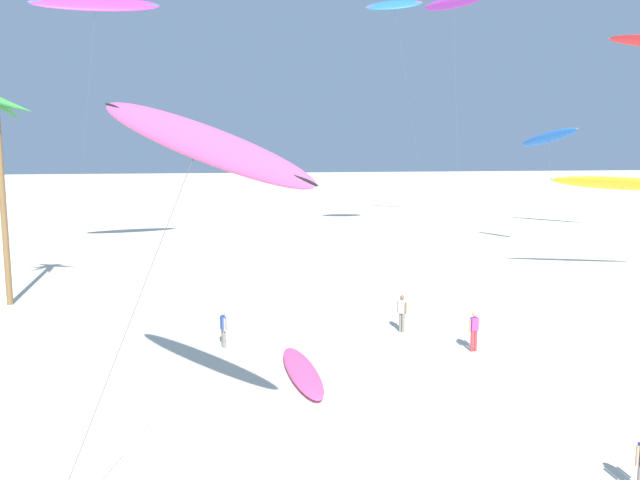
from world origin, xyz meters
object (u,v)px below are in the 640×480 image
flying_kite_1 (198,141)px  person_mid_field (223,327)px  flying_kite_0 (95,4)px  person_far_watcher (474,330)px  person_near_right (402,312)px  grounded_kite_0 (302,372)px  flying_kite_2 (394,5)px  flying_kite_4 (622,183)px  flying_kite_6 (453,3)px  flying_kite_5 (549,137)px

flying_kite_1 → person_mid_field: 13.60m
flying_kite_1 → person_mid_field: size_ratio=6.52×
flying_kite_0 → person_far_watcher: (19.10, -20.72, -16.60)m
flying_kite_0 → person_far_watcher: size_ratio=10.55×
person_mid_field → person_near_right: bearing=9.7°
flying_kite_1 → grounded_kite_0: flying_kite_1 is taller
flying_kite_2 → person_mid_field: flying_kite_2 is taller
flying_kite_2 → person_far_watcher: flying_kite_2 is taller
flying_kite_1 → flying_kite_2: flying_kite_2 is taller
flying_kite_1 → grounded_kite_0: (3.33, 6.84, -8.97)m
flying_kite_0 → flying_kite_2: 23.09m
flying_kite_2 → flying_kite_4: size_ratio=2.25×
flying_kite_6 → grounded_kite_0: (-17.12, -37.99, -20.60)m
flying_kite_1 → flying_kite_6: 50.63m
flying_kite_5 → flying_kite_6: (-4.05, 12.34, 11.92)m
flying_kite_4 → person_mid_field: (-24.83, -11.93, -5.18)m
flying_kite_1 → flying_kite_2: bearing=70.4°
flying_kite_6 → person_near_right: bearing=-110.1°
person_mid_field → person_far_watcher: (10.71, -1.76, 0.06)m
flying_kite_5 → person_mid_field: bearing=-138.2°
flying_kite_2 → flying_kite_1: bearing=-109.6°
flying_kite_6 → grounded_kite_0: size_ratio=3.55×
flying_kite_5 → person_near_right: (-15.99, -20.26, -7.88)m
person_far_watcher → grounded_kite_0: bearing=-163.8°
flying_kite_2 → flying_kite_6: flying_kite_6 is taller
flying_kite_4 → person_far_watcher: bearing=-135.9°
person_mid_field → person_far_watcher: bearing=-9.3°
flying_kite_1 → person_far_watcher: (10.93, 9.05, -8.19)m
flying_kite_0 → grounded_kite_0: flying_kite_0 is taller
flying_kite_0 → flying_kite_6: (28.62, 15.06, 3.22)m
grounded_kite_0 → person_near_right: person_near_right is taller
flying_kite_0 → flying_kite_4: (33.22, -7.03, -11.47)m
flying_kite_2 → flying_kite_5: size_ratio=2.01×
flying_kite_4 → flying_kite_2: bearing=127.8°
flying_kite_1 → flying_kite_4: (25.05, 22.74, -3.06)m
flying_kite_2 → flying_kite_6: size_ratio=0.93×
flying_kite_5 → person_near_right: size_ratio=5.61×
flying_kite_4 → flying_kite_5: 10.16m
flying_kite_6 → person_far_watcher: (-9.52, -35.78, -19.82)m
person_mid_field → flying_kite_6: bearing=59.3°
flying_kite_4 → flying_kite_6: size_ratio=0.41×
person_mid_field → flying_kite_1: bearing=-91.2°
flying_kite_6 → person_far_watcher: flying_kite_6 is taller
grounded_kite_0 → flying_kite_0: bearing=116.6°
flying_kite_0 → person_mid_field: flying_kite_0 is taller
grounded_kite_0 → person_near_right: bearing=46.1°
flying_kite_2 → grounded_kite_0: 37.67m
flying_kite_6 → person_mid_field: bearing=-120.7°
flying_kite_4 → person_far_watcher: 20.32m
flying_kite_2 → grounded_kite_0: (-10.11, -30.87, -19.07)m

